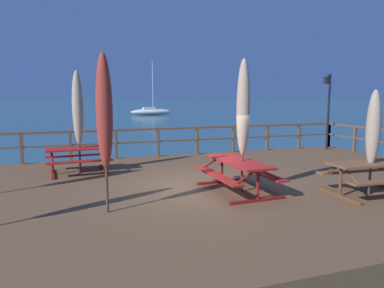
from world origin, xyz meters
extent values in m
plane|color=#2D5B6B|center=(0.00, 0.00, 0.00)|extent=(600.00, 600.00, 0.00)
cube|color=brown|center=(0.00, 0.00, 0.32)|extent=(16.05, 9.64, 0.64)
cube|color=brown|center=(0.00, 4.67, 1.69)|extent=(15.75, 0.09, 0.08)
cube|color=brown|center=(0.00, 4.67, 1.21)|extent=(15.75, 0.07, 0.06)
cube|color=brown|center=(-4.72, 4.67, 1.16)|extent=(0.10, 0.10, 1.05)
cube|color=brown|center=(-3.15, 4.67, 1.16)|extent=(0.10, 0.10, 1.05)
cube|color=brown|center=(-1.57, 4.67, 1.16)|extent=(0.10, 0.10, 1.05)
cube|color=brown|center=(0.00, 4.67, 1.16)|extent=(0.10, 0.10, 1.05)
cube|color=brown|center=(1.57, 4.67, 1.16)|extent=(0.10, 0.10, 1.05)
cube|color=brown|center=(3.15, 4.67, 1.16)|extent=(0.10, 0.10, 1.05)
cube|color=brown|center=(4.72, 4.67, 1.16)|extent=(0.10, 0.10, 1.05)
cube|color=brown|center=(6.30, 4.67, 1.16)|extent=(0.10, 0.10, 1.05)
cube|color=brown|center=(7.87, 4.67, 1.16)|extent=(0.10, 0.10, 1.05)
cube|color=brown|center=(7.87, 3.11, 1.16)|extent=(0.10, 0.10, 1.05)
cube|color=brown|center=(7.87, 4.67, 1.16)|extent=(0.10, 0.10, 1.05)
cube|color=maroon|center=(0.67, -0.77, 1.38)|extent=(0.84, 2.20, 0.05)
cube|color=maroon|center=(1.23, -0.75, 1.08)|extent=(0.36, 2.19, 0.04)
cube|color=maroon|center=(0.11, -0.79, 1.08)|extent=(0.36, 2.19, 0.04)
cube|color=maroon|center=(0.71, -1.68, 0.67)|extent=(1.40, 0.13, 0.06)
cylinder|color=maroon|center=(0.71, -1.68, 1.01)|extent=(0.07, 0.07, 0.74)
cylinder|color=maroon|center=(0.99, -1.67, 1.23)|extent=(0.63, 0.08, 0.37)
cylinder|color=maroon|center=(0.43, -1.69, 1.23)|extent=(0.63, 0.08, 0.37)
cube|color=maroon|center=(0.64, 0.13, 0.67)|extent=(1.40, 0.13, 0.06)
cylinder|color=maroon|center=(0.64, 0.13, 1.01)|extent=(0.07, 0.07, 0.74)
cylinder|color=maroon|center=(0.92, 0.14, 1.23)|extent=(0.63, 0.08, 0.37)
cylinder|color=maroon|center=(0.36, 0.12, 1.23)|extent=(0.63, 0.08, 0.37)
cube|color=brown|center=(3.50, -1.99, 1.38)|extent=(1.98, 0.86, 0.05)
cube|color=brown|center=(3.53, -1.43, 1.08)|extent=(1.96, 0.38, 0.04)
cube|color=brown|center=(2.70, -1.95, 0.67)|extent=(0.15, 1.40, 0.06)
cylinder|color=brown|center=(2.70, -1.95, 1.01)|extent=(0.07, 0.07, 0.74)
cylinder|color=brown|center=(2.69, -2.23, 1.23)|extent=(0.09, 0.63, 0.37)
cylinder|color=brown|center=(2.72, -1.67, 1.23)|extent=(0.09, 0.63, 0.37)
cube|color=maroon|center=(-2.95, 2.69, 1.38)|extent=(1.89, 0.87, 0.05)
cube|color=maroon|center=(-2.91, 2.13, 1.08)|extent=(1.86, 0.39, 0.04)
cube|color=maroon|center=(-2.98, 3.25, 1.08)|extent=(1.86, 0.39, 0.04)
cube|color=maroon|center=(-3.69, 2.64, 0.67)|extent=(0.16, 1.40, 0.06)
cylinder|color=maroon|center=(-3.69, 2.64, 1.01)|extent=(0.07, 0.07, 0.74)
cylinder|color=maroon|center=(-3.67, 2.36, 1.23)|extent=(0.09, 0.63, 0.37)
cylinder|color=maroon|center=(-3.70, 2.92, 1.23)|extent=(0.09, 0.63, 0.37)
cube|color=maroon|center=(-2.21, 2.73, 0.67)|extent=(0.16, 1.40, 0.06)
cylinder|color=maroon|center=(-2.21, 2.73, 1.01)|extent=(0.07, 0.07, 0.74)
cylinder|color=maroon|center=(-2.19, 2.45, 1.23)|extent=(0.09, 0.63, 0.37)
cylinder|color=maroon|center=(-2.22, 3.01, 1.23)|extent=(0.09, 0.63, 0.37)
cylinder|color=#4C3828|center=(0.75, -0.83, 2.14)|extent=(0.06, 0.06, 3.01)
ellipsoid|color=tan|center=(0.75, -0.83, 2.67)|extent=(0.32, 0.32, 2.29)
cylinder|color=#71614F|center=(0.75, -0.83, 2.50)|extent=(0.21, 0.21, 0.05)
cone|color=#4C3828|center=(0.75, -0.83, 3.72)|extent=(0.10, 0.10, 0.14)
cylinder|color=#4C3828|center=(3.49, -2.02, 1.80)|extent=(0.06, 0.06, 2.33)
ellipsoid|color=tan|center=(3.49, -2.02, 2.21)|extent=(0.32, 0.32, 1.77)
cylinder|color=#685B4C|center=(3.49, -2.02, 2.08)|extent=(0.21, 0.21, 0.05)
cone|color=#4C3828|center=(3.49, -2.02, 3.03)|extent=(0.10, 0.10, 0.14)
cylinder|color=#4C3828|center=(-2.90, 2.65, 2.08)|extent=(0.06, 0.06, 2.89)
ellipsoid|color=tan|center=(-2.90, 2.65, 2.59)|extent=(0.32, 0.32, 2.20)
cylinder|color=#685B4C|center=(-2.90, 2.65, 2.43)|extent=(0.21, 0.21, 0.05)
cone|color=#4C3828|center=(-2.90, 2.65, 3.59)|extent=(0.10, 0.10, 0.14)
cylinder|color=#4C3828|center=(-2.50, -1.34, 2.13)|extent=(0.06, 0.06, 2.98)
ellipsoid|color=#A33328|center=(-2.50, -1.34, 2.65)|extent=(0.32, 0.32, 2.27)
cylinder|color=maroon|center=(-2.50, -1.34, 2.48)|extent=(0.21, 0.21, 0.05)
cone|color=#4C3828|center=(-2.50, -1.34, 3.69)|extent=(0.10, 0.10, 0.14)
cylinder|color=black|center=(7.32, 4.12, 2.24)|extent=(0.09, 0.09, 3.20)
cylinder|color=black|center=(7.11, 3.94, 3.76)|extent=(0.46, 0.40, 0.06)
cube|color=black|center=(6.90, 3.77, 3.56)|extent=(0.20, 0.20, 0.28)
sphere|color=#F4E08C|center=(6.90, 3.77, 3.56)|extent=(0.14, 0.14, 0.14)
ellipsoid|color=white|center=(8.10, 42.80, 0.45)|extent=(6.08, 1.98, 0.90)
cube|color=silver|center=(7.80, 42.78, 0.95)|extent=(1.85, 1.18, 0.36)
cylinder|color=silver|center=(8.40, 42.81, 4.22)|extent=(0.10, 0.10, 7.00)
camera|label=1|loc=(-3.13, -8.41, 2.98)|focal=33.33mm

